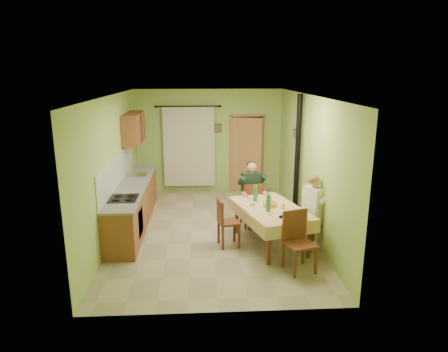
{
  "coord_description": "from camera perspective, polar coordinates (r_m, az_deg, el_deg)",
  "views": [
    {
      "loc": [
        -0.21,
        -7.89,
        3.26
      ],
      "look_at": [
        0.25,
        0.1,
        1.15
      ],
      "focal_mm": 32.0,
      "sensor_mm": 36.0,
      "label": 1
    }
  ],
  "objects": [
    {
      "name": "man_right",
      "position": [
        7.65,
        12.84,
        -3.74
      ],
      "size": [
        0.61,
        0.65,
        1.39
      ],
      "rotation": [
        0.0,
        0.0,
        2.01
      ],
      "color": "white",
      "rests_on": "chair_right"
    },
    {
      "name": "room_shell",
      "position": [
        8.03,
        -1.75,
        4.42
      ],
      "size": [
        4.04,
        6.04,
        2.82
      ],
      "color": "#A9D06A",
      "rests_on": "ground"
    },
    {
      "name": "doorway",
      "position": [
        11.11,
        3.26,
        3.28
      ],
      "size": [
        0.96,
        0.25,
        2.15
      ],
      "color": "black",
      "rests_on": "ground"
    },
    {
      "name": "floor",
      "position": [
        8.54,
        -1.65,
        -7.68
      ],
      "size": [
        4.0,
        6.0,
        0.01
      ],
      "primitive_type": "cube",
      "color": "tan",
      "rests_on": "ground"
    },
    {
      "name": "chair_right",
      "position": [
        7.87,
        12.68,
        -7.78
      ],
      "size": [
        0.59,
        0.59,
        1.01
      ],
      "rotation": [
        0.0,
        0.0,
        2.01
      ],
      "color": "brown",
      "rests_on": "ground"
    },
    {
      "name": "chair_left",
      "position": [
        7.7,
        0.57,
        -7.94
      ],
      "size": [
        0.45,
        0.45,
        0.93
      ],
      "rotation": [
        0.0,
        0.0,
        -1.36
      ],
      "color": "brown",
      "rests_on": "ground"
    },
    {
      "name": "chair_near",
      "position": [
        6.92,
        10.67,
        -10.91
      ],
      "size": [
        0.57,
        0.57,
        1.02
      ],
      "rotation": [
        0.0,
        0.0,
        3.45
      ],
      "color": "brown",
      "rests_on": "ground"
    },
    {
      "name": "tableware",
      "position": [
        7.53,
        7.16,
        -4.23
      ],
      "size": [
        1.0,
        1.49,
        0.33
      ],
      "color": "white",
      "rests_on": "dining_table"
    },
    {
      "name": "picture_right",
      "position": [
        9.46,
        10.13,
        5.96
      ],
      "size": [
        0.03,
        0.31,
        0.21
      ],
      "primitive_type": "cube",
      "color": "brown",
      "rests_on": "room_shell"
    },
    {
      "name": "man_far",
      "position": [
        8.52,
        3.96,
        -1.5
      ],
      "size": [
        0.62,
        0.52,
        1.39
      ],
      "rotation": [
        0.0,
        0.0,
        0.17
      ],
      "color": "#192D23",
      "rests_on": "chair_far"
    },
    {
      "name": "chair_far",
      "position": [
        8.69,
        3.92,
        -5.26
      ],
      "size": [
        0.48,
        0.48,
        0.98
      ],
      "rotation": [
        0.0,
        0.0,
        0.17
      ],
      "color": "brown",
      "rests_on": "ground"
    },
    {
      "name": "kitchen_run",
      "position": [
        8.87,
        -12.86,
        -3.87
      ],
      "size": [
        0.64,
        3.64,
        1.56
      ],
      "color": "brown",
      "rests_on": "ground"
    },
    {
      "name": "picture_back",
      "position": [
        10.98,
        -0.86,
        6.85
      ],
      "size": [
        0.19,
        0.03,
        0.23
      ],
      "primitive_type": "cube",
      "color": "black",
      "rests_on": "room_shell"
    },
    {
      "name": "stove_flue",
      "position": [
        9.03,
        10.32,
        0.19
      ],
      "size": [
        0.24,
        0.24,
        2.8
      ],
      "color": "black",
      "rests_on": "ground"
    },
    {
      "name": "dining_table",
      "position": [
        7.77,
        6.63,
        -7.1
      ],
      "size": [
        1.52,
        2.0,
        0.76
      ],
      "rotation": [
        0.0,
        0.0,
        0.28
      ],
      "color": "#DFB579",
      "rests_on": "ground"
    },
    {
      "name": "curtain",
      "position": [
        10.98,
        -5.02,
        4.22
      ],
      "size": [
        1.7,
        0.07,
        2.22
      ],
      "color": "black",
      "rests_on": "ground"
    },
    {
      "name": "upper_cabinets",
      "position": [
        9.82,
        -12.79,
        6.73
      ],
      "size": [
        0.35,
        1.4,
        0.7
      ],
      "primitive_type": "cube",
      "color": "brown",
      "rests_on": "room_shell"
    }
  ]
}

